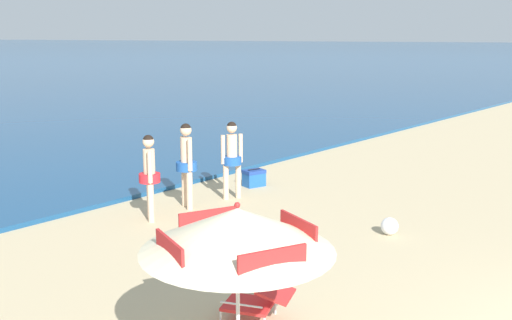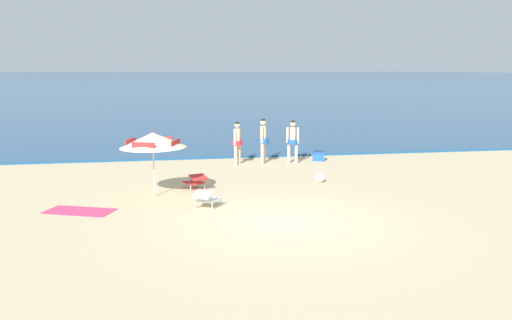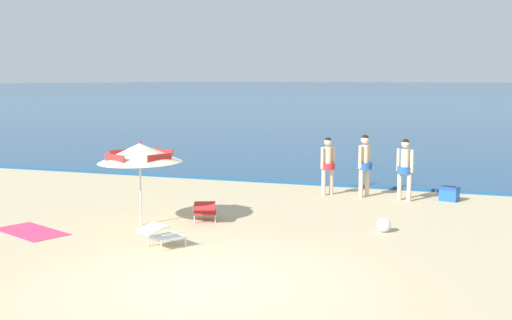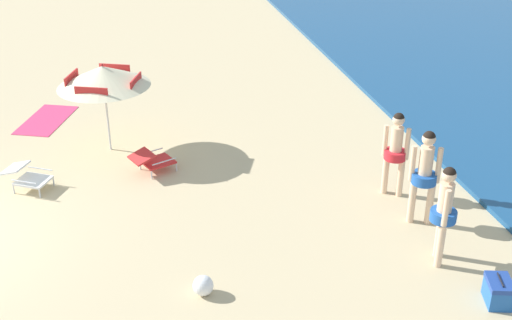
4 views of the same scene
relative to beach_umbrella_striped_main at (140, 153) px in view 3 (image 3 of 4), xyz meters
name	(u,v)px [view 3 (image 3 of 4)]	position (x,y,z in m)	size (l,w,h in m)	color
ground_plane	(205,284)	(3.11, -3.44, -1.68)	(800.00, 800.00, 0.00)	tan
ocean_water	(466,85)	(3.11, 406.61, -1.63)	(800.00, 800.00, 0.10)	navy
beach_umbrella_striped_main	(140,153)	(0.00, 0.00, 0.00)	(2.75, 2.75, 1.97)	silver
lounge_chair_under_umbrella	(205,210)	(1.27, 0.78, -1.41)	(0.81, 0.99, 0.50)	red
lounge_chair_beside_umbrella	(161,234)	(1.38, -1.66, -1.41)	(0.89, 1.00, 0.50)	white
person_standing_near_shore	(405,165)	(5.48, 4.98, -0.69)	(0.48, 0.42, 1.73)	beige
person_standing_beside	(365,161)	(4.32, 5.21, -0.65)	(0.44, 0.49, 1.79)	beige
person_wading_in	(328,162)	(3.26, 5.14, -0.70)	(0.41, 0.42, 1.69)	beige
cooler_box	(449,194)	(6.67, 5.35, -1.48)	(0.57, 0.48, 0.43)	#1E56A8
beach_ball	(384,225)	(5.43, 1.10, -1.52)	(0.32, 0.32, 0.32)	white
beach_towel	(31,232)	(-1.97, -1.41, -1.68)	(0.90, 1.80, 0.01)	#DB3866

